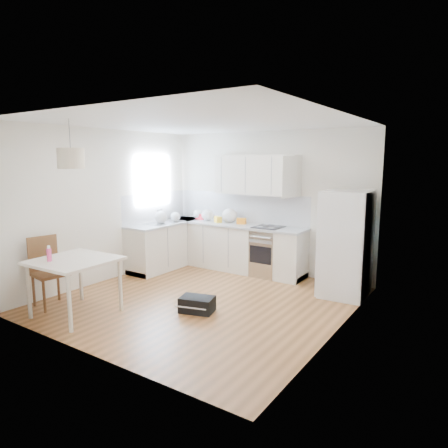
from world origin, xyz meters
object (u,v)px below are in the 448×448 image
Objects in this scene: dining_chair at (50,272)px; dining_table at (74,265)px; refrigerator at (347,243)px; gym_bag at (197,304)px.

dining_table is at bearing 9.34° from dining_chair.
refrigerator is 4.57m from dining_chair.
refrigerator is at bearing 43.60° from dining_table.
dining_chair is at bearing 177.48° from dining_table.
dining_chair is 2.18× the size of gym_bag.
dining_table reaches higher than gym_bag.
refrigerator is 4.13m from dining_table.
refrigerator is at bearing 35.62° from gym_bag.
dining_table is 1.80m from gym_bag.
gym_bag is at bearing -131.47° from refrigerator.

